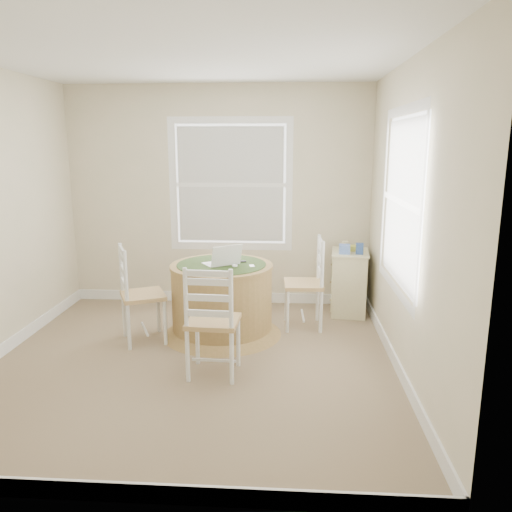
{
  "coord_description": "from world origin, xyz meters",
  "views": [
    {
      "loc": [
        0.84,
        -4.12,
        1.92
      ],
      "look_at": [
        0.54,
        0.45,
        0.89
      ],
      "focal_mm": 35.0,
      "sensor_mm": 36.0,
      "label": 1
    }
  ],
  "objects_px": {
    "chair_right": "(303,284)",
    "corner_chest": "(349,282)",
    "chair_left": "(143,295)",
    "chair_near": "(213,321)",
    "round_table": "(222,296)",
    "laptop": "(222,262)"
  },
  "relations": [
    {
      "from": "chair_right",
      "to": "corner_chest",
      "type": "xyz_separation_m",
      "value": [
        0.54,
        0.48,
        -0.11
      ]
    },
    {
      "from": "chair_left",
      "to": "chair_near",
      "type": "bearing_deg",
      "value": -155.46
    },
    {
      "from": "round_table",
      "to": "laptop",
      "type": "height_order",
      "value": "laptop"
    },
    {
      "from": "chair_left",
      "to": "corner_chest",
      "type": "height_order",
      "value": "chair_left"
    },
    {
      "from": "laptop",
      "to": "chair_left",
      "type": "bearing_deg",
      "value": -18.25
    },
    {
      "from": "chair_left",
      "to": "corner_chest",
      "type": "relative_size",
      "value": 1.31
    },
    {
      "from": "round_table",
      "to": "chair_right",
      "type": "height_order",
      "value": "chair_right"
    },
    {
      "from": "chair_right",
      "to": "chair_left",
      "type": "bearing_deg",
      "value": -74.78
    },
    {
      "from": "corner_chest",
      "to": "laptop",
      "type": "bearing_deg",
      "value": -144.65
    },
    {
      "from": "chair_near",
      "to": "laptop",
      "type": "relative_size",
      "value": 2.23
    },
    {
      "from": "chair_near",
      "to": "round_table",
      "type": "bearing_deg",
      "value": -83.93
    },
    {
      "from": "chair_left",
      "to": "chair_right",
      "type": "xyz_separation_m",
      "value": [
        1.58,
        0.5,
        0.0
      ]
    },
    {
      "from": "laptop",
      "to": "corner_chest",
      "type": "relative_size",
      "value": 0.58
    },
    {
      "from": "round_table",
      "to": "chair_near",
      "type": "relative_size",
      "value": 1.28
    },
    {
      "from": "chair_left",
      "to": "chair_right",
      "type": "height_order",
      "value": "same"
    },
    {
      "from": "round_table",
      "to": "corner_chest",
      "type": "bearing_deg",
      "value": 17.08
    },
    {
      "from": "round_table",
      "to": "chair_left",
      "type": "relative_size",
      "value": 1.28
    },
    {
      "from": "chair_near",
      "to": "corner_chest",
      "type": "xyz_separation_m",
      "value": [
        1.32,
        1.67,
        -0.11
      ]
    },
    {
      "from": "chair_right",
      "to": "laptop",
      "type": "bearing_deg",
      "value": -73.24
    },
    {
      "from": "chair_left",
      "to": "chair_near",
      "type": "xyz_separation_m",
      "value": [
        0.8,
        -0.69,
        0.0
      ]
    },
    {
      "from": "chair_near",
      "to": "corner_chest",
      "type": "bearing_deg",
      "value": -125.28
    },
    {
      "from": "round_table",
      "to": "corner_chest",
      "type": "xyz_separation_m",
      "value": [
        1.37,
        0.75,
        -0.04
      ]
    }
  ]
}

